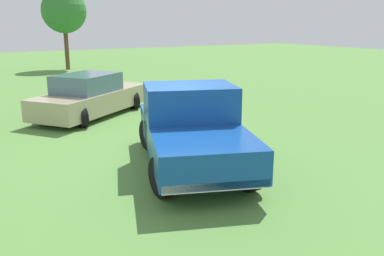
% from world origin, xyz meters
% --- Properties ---
extents(ground_plane, '(80.00, 80.00, 0.00)m').
position_xyz_m(ground_plane, '(0.00, 0.00, 0.00)').
color(ground_plane, '#54843D').
extents(pickup_truck, '(5.11, 3.48, 1.81)m').
position_xyz_m(pickup_truck, '(0.70, 0.25, 0.94)').
color(pickup_truck, black).
rests_on(pickup_truck, ground_plane).
extents(sedan_near, '(4.18, 4.79, 1.46)m').
position_xyz_m(sedan_near, '(-5.46, -0.10, 0.67)').
color(sedan_near, black).
rests_on(sedan_near, ground_plane).
extents(tree_side, '(2.92, 2.92, 5.31)m').
position_xyz_m(tree_side, '(-20.40, 2.99, 3.83)').
color(tree_side, brown).
rests_on(tree_side, ground_plane).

